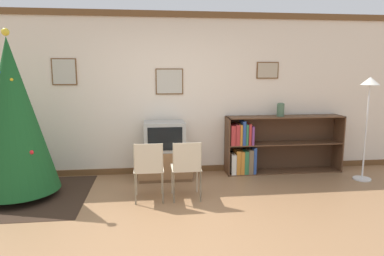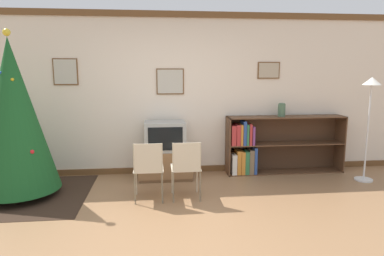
# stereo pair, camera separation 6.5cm
# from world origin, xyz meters

# --- Properties ---
(ground_plane) EXTENTS (24.00, 24.00, 0.00)m
(ground_plane) POSITION_xyz_m (0.00, 0.00, 0.00)
(ground_plane) COLOR #936B47
(wall_back) EXTENTS (8.78, 0.11, 2.70)m
(wall_back) POSITION_xyz_m (-0.00, 2.22, 1.35)
(wall_back) COLOR silver
(wall_back) RESTS_ON ground_plane
(area_rug) EXTENTS (1.86, 1.74, 0.01)m
(area_rug) POSITION_xyz_m (-2.16, 1.24, 0.00)
(area_rug) COLOR #332319
(area_rug) RESTS_ON ground_plane
(christmas_tree) EXTENTS (1.10, 1.10, 2.29)m
(christmas_tree) POSITION_xyz_m (-2.16, 1.24, 1.15)
(christmas_tree) COLOR maroon
(christmas_tree) RESTS_ON area_rug
(tv_console) EXTENTS (0.86, 0.55, 0.47)m
(tv_console) POSITION_xyz_m (-0.11, 1.87, 0.24)
(tv_console) COLOR brown
(tv_console) RESTS_ON ground_plane
(television) EXTENTS (0.66, 0.49, 0.47)m
(television) POSITION_xyz_m (-0.11, 1.87, 0.70)
(television) COLOR #9E9E99
(television) RESTS_ON tv_console
(folding_chair_left) EXTENTS (0.40, 0.40, 0.82)m
(folding_chair_left) POSITION_xyz_m (-0.36, 0.87, 0.47)
(folding_chair_left) COLOR beige
(folding_chair_left) RESTS_ON ground_plane
(folding_chair_right) EXTENTS (0.40, 0.40, 0.82)m
(folding_chair_right) POSITION_xyz_m (0.15, 0.87, 0.47)
(folding_chair_right) COLOR beige
(folding_chair_right) RESTS_ON ground_plane
(bookshelf) EXTENTS (2.02, 0.36, 0.98)m
(bookshelf) POSITION_xyz_m (1.59, 1.99, 0.46)
(bookshelf) COLOR brown
(bookshelf) RESTS_ON ground_plane
(vase) EXTENTS (0.12, 0.12, 0.23)m
(vase) POSITION_xyz_m (1.88, 1.98, 1.09)
(vase) COLOR #47664C
(vase) RESTS_ON bookshelf
(standing_lamp) EXTENTS (0.28, 0.28, 1.65)m
(standing_lamp) POSITION_xyz_m (3.07, 1.39, 1.27)
(standing_lamp) COLOR silver
(standing_lamp) RESTS_ON ground_plane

